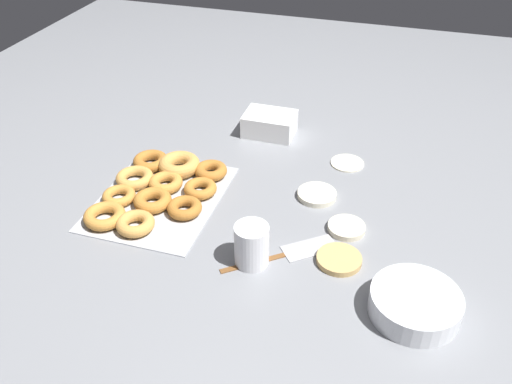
# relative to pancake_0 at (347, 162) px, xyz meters

# --- Properties ---
(ground_plane) EXTENTS (3.00, 3.00, 0.00)m
(ground_plane) POSITION_rel_pancake_0_xyz_m (0.22, -0.07, -0.00)
(ground_plane) COLOR gray
(pancake_0) EXTENTS (0.10, 0.10, 0.01)m
(pancake_0) POSITION_rel_pancake_0_xyz_m (0.00, 0.00, 0.00)
(pancake_0) COLOR silver
(pancake_0) RESTS_ON ground_plane
(pancake_1) EXTENTS (0.09, 0.09, 0.02)m
(pancake_1) POSITION_rel_pancake_0_xyz_m (0.31, 0.05, 0.00)
(pancake_1) COLOR beige
(pancake_1) RESTS_ON ground_plane
(pancake_2) EXTENTS (0.11, 0.11, 0.02)m
(pancake_2) POSITION_rel_pancake_0_xyz_m (0.43, 0.05, 0.00)
(pancake_2) COLOR tan
(pancake_2) RESTS_ON ground_plane
(pancake_3) EXTENTS (0.11, 0.11, 0.02)m
(pancake_3) POSITION_rel_pancake_0_xyz_m (0.19, -0.05, 0.00)
(pancake_3) COLOR silver
(pancake_3) RESTS_ON ground_plane
(donut_tray) EXTENTS (0.40, 0.31, 0.05)m
(donut_tray) POSITION_rel_pancake_0_xyz_m (0.30, -0.47, 0.01)
(donut_tray) COLOR #ADAFB5
(donut_tray) RESTS_ON ground_plane
(batter_bowl) EXTENTS (0.19, 0.19, 0.05)m
(batter_bowl) POSITION_rel_pancake_0_xyz_m (0.53, 0.23, 0.02)
(batter_bowl) COLOR white
(batter_bowl) RESTS_ON ground_plane
(container_stack) EXTENTS (0.12, 0.16, 0.07)m
(container_stack) POSITION_rel_pancake_0_xyz_m (-0.11, -0.27, 0.03)
(container_stack) COLOR white
(container_stack) RESTS_ON ground_plane
(paper_cup) EXTENTS (0.08, 0.08, 0.10)m
(paper_cup) POSITION_rel_pancake_0_xyz_m (0.49, -0.14, 0.05)
(paper_cup) COLOR white
(paper_cup) RESTS_ON ground_plane
(spatula) EXTENTS (0.21, 0.25, 0.01)m
(spatula) POSITION_rel_pancake_0_xyz_m (0.42, -0.05, -0.00)
(spatula) COLOR brown
(spatula) RESTS_ON ground_plane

